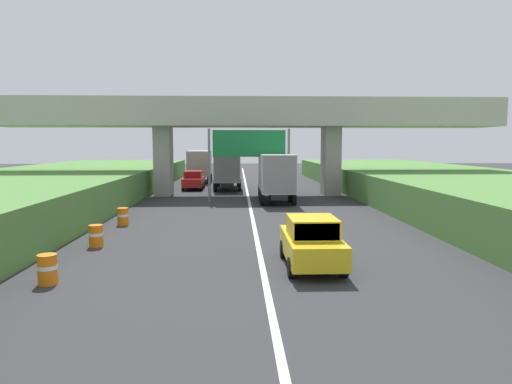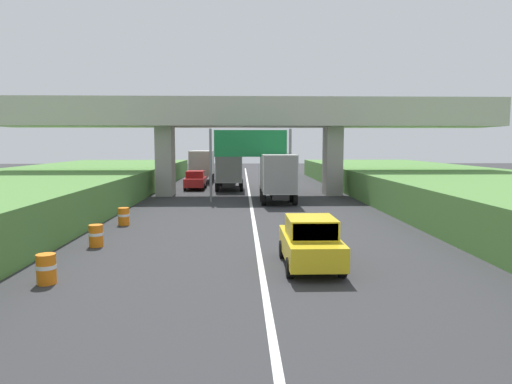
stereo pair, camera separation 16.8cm
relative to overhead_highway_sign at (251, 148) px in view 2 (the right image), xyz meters
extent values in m
cube|color=white|center=(0.00, -3.02, -3.86)|extent=(0.20, 100.17, 0.01)
cube|color=#ADA89E|center=(0.00, 4.50, 2.23)|extent=(40.00, 4.80, 1.10)
cube|color=#ADA89E|center=(0.00, 2.28, 3.33)|extent=(40.00, 0.36, 1.10)
cube|color=#ADA89E|center=(0.00, 6.72, 3.33)|extent=(40.00, 0.36, 1.10)
cube|color=#9F9A91|center=(-6.81, 4.50, -1.09)|extent=(1.30, 2.20, 5.55)
cube|color=#9F9A91|center=(6.81, 4.50, -1.09)|extent=(1.30, 2.20, 5.55)
cylinder|color=slate|center=(-2.85, 0.00, -1.24)|extent=(0.18, 0.18, 5.25)
cylinder|color=slate|center=(2.85, 0.00, -1.24)|extent=(0.18, 0.18, 5.25)
cube|color=#167238|center=(0.00, 0.00, 0.33)|extent=(5.20, 0.12, 1.90)
cube|color=white|center=(0.00, -0.01, 0.33)|extent=(4.89, 0.01, 1.67)
cube|color=black|center=(-4.94, 18.00, -3.21)|extent=(1.10, 7.30, 0.36)
cube|color=black|center=(-4.94, 20.60, -1.98)|extent=(2.10, 2.10, 2.10)
cube|color=#2D3842|center=(-4.94, 21.62, -1.68)|extent=(1.89, 0.06, 0.90)
cube|color=#B7B7B2|center=(-4.94, 16.95, -1.73)|extent=(2.30, 5.20, 2.60)
cube|color=gray|center=(-4.94, 14.37, -1.73)|extent=(2.21, 0.04, 2.50)
cylinder|color=black|center=(-5.91, 20.60, -3.39)|extent=(0.30, 0.96, 0.96)
cylinder|color=black|center=(-3.97, 20.60, -3.39)|extent=(0.30, 0.96, 0.96)
cylinder|color=black|center=(-6.01, 15.52, -3.39)|extent=(0.30, 0.96, 0.96)
cylinder|color=black|center=(-3.87, 15.52, -3.39)|extent=(0.30, 0.96, 0.96)
cylinder|color=black|center=(-6.01, 17.21, -3.39)|extent=(0.30, 0.96, 0.96)
cylinder|color=black|center=(-3.87, 17.21, -3.39)|extent=(0.30, 0.96, 0.96)
cube|color=black|center=(-1.74, 9.82, -3.21)|extent=(1.10, 7.30, 0.36)
cube|color=orange|center=(-1.74, 12.42, -1.98)|extent=(2.10, 2.10, 2.10)
cube|color=#2D3842|center=(-1.74, 13.44, -1.68)|extent=(1.89, 0.06, 0.90)
cube|color=#B7B7B2|center=(-1.74, 8.77, -1.73)|extent=(2.30, 5.20, 2.60)
cube|color=gray|center=(-1.74, 6.19, -1.73)|extent=(2.21, 0.04, 2.50)
cylinder|color=black|center=(-2.71, 12.42, -3.39)|extent=(0.30, 0.96, 0.96)
cylinder|color=black|center=(-0.77, 12.42, -3.39)|extent=(0.30, 0.96, 0.96)
cylinder|color=black|center=(-2.81, 7.34, -3.39)|extent=(0.30, 0.96, 0.96)
cylinder|color=black|center=(-0.67, 7.34, -3.39)|extent=(0.30, 0.96, 0.96)
cylinder|color=black|center=(-2.81, 9.03, -3.39)|extent=(0.30, 0.96, 0.96)
cylinder|color=black|center=(-0.67, 9.03, -3.39)|extent=(0.30, 0.96, 0.96)
cube|color=black|center=(1.92, 0.49, -3.21)|extent=(1.10, 7.30, 0.36)
cube|color=#B2B5B7|center=(1.92, 3.09, -1.98)|extent=(2.10, 2.10, 2.10)
cube|color=#2D3842|center=(1.92, 4.11, -1.68)|extent=(1.89, 0.06, 0.90)
cube|color=#B7B7B2|center=(1.92, -0.56, -1.73)|extent=(2.30, 5.20, 2.60)
cube|color=gray|center=(1.92, -3.14, -1.73)|extent=(2.21, 0.04, 2.50)
cylinder|color=black|center=(0.95, 3.09, -3.39)|extent=(0.30, 0.96, 0.96)
cylinder|color=black|center=(2.89, 3.09, -3.39)|extent=(0.30, 0.96, 0.96)
cylinder|color=black|center=(0.85, -1.99, -3.39)|extent=(0.30, 0.96, 0.96)
cylinder|color=black|center=(2.99, -1.99, -3.39)|extent=(0.30, 0.96, 0.96)
cylinder|color=black|center=(0.85, -0.30, -3.39)|extent=(0.30, 0.96, 0.96)
cylinder|color=black|center=(2.99, -0.30, -3.39)|extent=(0.30, 0.96, 0.96)
cube|color=gold|center=(1.66, -17.80, -3.17)|extent=(1.76, 4.10, 0.76)
cube|color=gold|center=(1.66, -17.95, -2.47)|extent=(1.56, 1.90, 0.64)
cube|color=#2D3842|center=(1.66, -18.87, -2.47)|extent=(1.44, 0.06, 0.54)
cylinder|color=black|center=(0.84, -16.53, -3.55)|extent=(0.22, 0.64, 0.64)
cylinder|color=black|center=(2.48, -16.53, -3.55)|extent=(0.22, 0.64, 0.64)
cylinder|color=black|center=(0.84, -19.07, -3.55)|extent=(0.22, 0.64, 0.64)
cylinder|color=black|center=(2.48, -19.07, -3.55)|extent=(0.22, 0.64, 0.64)
cube|color=red|center=(-4.89, 9.43, -3.17)|extent=(1.76, 4.10, 0.76)
cube|color=red|center=(-4.89, 9.28, -2.47)|extent=(1.56, 1.90, 0.64)
cube|color=#2D3842|center=(-4.89, 8.36, -2.47)|extent=(1.44, 0.06, 0.54)
cylinder|color=black|center=(-5.71, 10.70, -3.55)|extent=(0.22, 0.64, 0.64)
cylinder|color=black|center=(-4.07, 10.70, -3.55)|extent=(0.22, 0.64, 0.64)
cylinder|color=black|center=(-5.71, 8.15, -3.55)|extent=(0.22, 0.64, 0.64)
cylinder|color=black|center=(-4.07, 8.15, -3.55)|extent=(0.22, 0.64, 0.64)
cylinder|color=orange|center=(-6.46, -19.48, -3.42)|extent=(0.56, 0.56, 0.90)
cylinder|color=white|center=(-6.46, -19.48, -3.34)|extent=(0.57, 0.57, 0.12)
cylinder|color=orange|center=(-6.56, -14.46, -3.42)|extent=(0.56, 0.56, 0.90)
cylinder|color=white|center=(-6.56, -14.46, -3.34)|extent=(0.57, 0.57, 0.12)
cylinder|color=orange|center=(-6.71, -9.45, -3.42)|extent=(0.56, 0.56, 0.90)
cylinder|color=white|center=(-6.71, -9.45, -3.34)|extent=(0.57, 0.57, 0.12)
camera|label=1|loc=(-0.82, -33.04, 0.27)|focal=32.35mm
camera|label=2|loc=(-0.65, -33.04, 0.27)|focal=32.35mm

